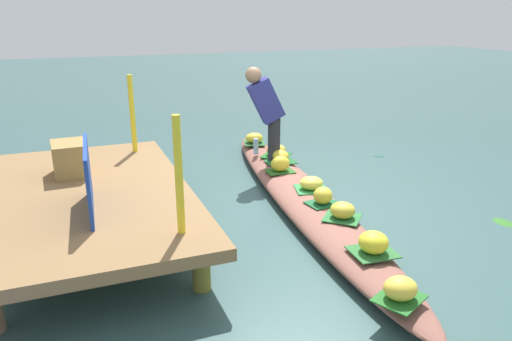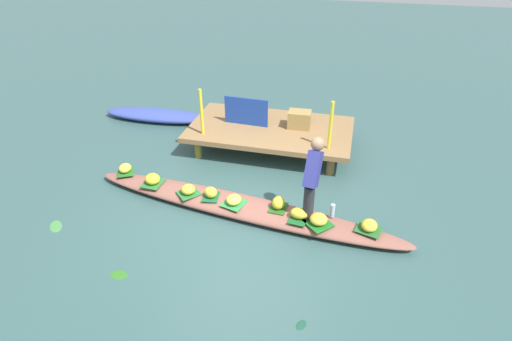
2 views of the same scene
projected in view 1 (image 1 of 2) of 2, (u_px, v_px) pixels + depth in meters
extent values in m
plane|color=#335352|center=(300.00, 204.00, 5.46)|extent=(40.00, 40.00, 0.00)
cube|color=olive|center=(89.00, 196.00, 4.55)|extent=(3.20, 1.80, 0.10)
cylinder|color=olive|center=(201.00, 268.00, 3.74)|extent=(0.14, 0.14, 0.37)
cylinder|color=brown|center=(146.00, 171.00, 6.01)|extent=(0.14, 0.14, 0.37)
cylinder|color=brown|center=(17.00, 185.00, 5.51)|extent=(0.14, 0.14, 0.37)
ellipsoid|color=#895446|center=(301.00, 196.00, 5.43)|extent=(5.35, 1.28, 0.20)
cube|color=#2D8642|center=(311.00, 189.00, 5.33)|extent=(0.40, 0.41, 0.01)
ellipsoid|color=#E9DC49|center=(311.00, 183.00, 5.31)|extent=(0.26, 0.28, 0.14)
cube|color=#2A6A30|center=(373.00, 252.00, 3.95)|extent=(0.33, 0.37, 0.01)
ellipsoid|color=yellow|center=(374.00, 242.00, 3.92)|extent=(0.34, 0.33, 0.18)
cube|color=#1A6620|center=(276.00, 155.00, 6.58)|extent=(0.50, 0.50, 0.01)
ellipsoid|color=gold|center=(276.00, 150.00, 6.56)|extent=(0.37, 0.37, 0.15)
cube|color=#185B30|center=(322.00, 203.00, 4.94)|extent=(0.28, 0.34, 0.01)
ellipsoid|color=yellow|center=(323.00, 195.00, 4.92)|extent=(0.29, 0.28, 0.17)
cube|color=#255F2A|center=(254.00, 143.00, 7.21)|extent=(0.42, 0.38, 0.01)
ellipsoid|color=yellow|center=(254.00, 138.00, 7.18)|extent=(0.26, 0.28, 0.15)
cube|color=#24591C|center=(280.00, 171.00, 5.93)|extent=(0.27, 0.34, 0.01)
ellipsoid|color=yellow|center=(280.00, 164.00, 5.90)|extent=(0.20, 0.24, 0.19)
cube|color=#195926|center=(281.00, 162.00, 6.30)|extent=(0.29, 0.40, 0.01)
ellipsoid|color=gold|center=(281.00, 156.00, 6.27)|extent=(0.27, 0.20, 0.16)
cube|color=#216622|center=(399.00, 298.00, 3.31)|extent=(0.39, 0.41, 0.01)
ellipsoid|color=yellow|center=(400.00, 288.00, 3.29)|extent=(0.21, 0.23, 0.16)
cube|color=#266E32|center=(342.00, 218.00, 4.60)|extent=(0.45, 0.45, 0.01)
ellipsoid|color=gold|center=(343.00, 210.00, 4.58)|extent=(0.24, 0.24, 0.15)
cylinder|color=#28282D|center=(274.00, 140.00, 6.31)|extent=(0.16, 0.16, 0.55)
cube|color=navy|center=(266.00, 101.00, 6.12)|extent=(0.24, 0.50, 0.59)
sphere|color=#9E7556|center=(253.00, 75.00, 5.98)|extent=(0.20, 0.20, 0.20)
cylinder|color=#AAC8E9|center=(256.00, 146.00, 6.63)|extent=(0.07, 0.07, 0.21)
cube|color=#1B3D9B|center=(89.00, 178.00, 4.01)|extent=(0.89, 0.07, 0.56)
cylinder|color=yellow|center=(179.00, 176.00, 3.54)|extent=(0.06, 0.06, 0.90)
cylinder|color=yellow|center=(132.00, 114.00, 5.67)|extent=(0.06, 0.06, 0.90)
cube|color=olive|center=(70.00, 159.00, 4.93)|extent=(0.45, 0.34, 0.34)
ellipsoid|color=#1B4837|center=(378.00, 156.00, 7.23)|extent=(0.17, 0.19, 0.01)
ellipsoid|color=#2D6C22|center=(504.00, 222.00, 4.98)|extent=(0.24, 0.17, 0.01)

